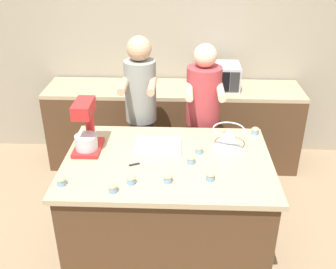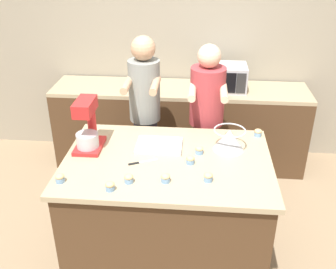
{
  "view_description": "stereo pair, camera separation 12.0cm",
  "coord_description": "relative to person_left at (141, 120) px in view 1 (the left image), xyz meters",
  "views": [
    {
      "loc": [
        0.1,
        -2.49,
        2.46
      ],
      "look_at": [
        0.0,
        0.05,
        1.13
      ],
      "focal_mm": 42.0,
      "sensor_mm": 36.0,
      "label": 1
    },
    {
      "loc": [
        0.22,
        -2.49,
        2.46
      ],
      "look_at": [
        0.0,
        0.05,
        1.13
      ],
      "focal_mm": 42.0,
      "sensor_mm": 36.0,
      "label": 2
    }
  ],
  "objects": [
    {
      "name": "cupcake_1",
      "position": [
        0.57,
        -1.02,
        0.07
      ],
      "size": [
        0.06,
        0.06,
        0.06
      ],
      "color": "#759EC6",
      "rests_on": "island_counter"
    },
    {
      "name": "cupcake_8",
      "position": [
        -0.07,
        -1.18,
        0.07
      ],
      "size": [
        0.06,
        0.06,
        0.06
      ],
      "color": "#759EC6",
      "rests_on": "island_counter"
    },
    {
      "name": "mixing_bowl",
      "position": [
        0.73,
        -0.57,
        0.13
      ],
      "size": [
        0.25,
        0.25,
        0.17
      ],
      "color": "#BCBCC1",
      "rests_on": "island_counter"
    },
    {
      "name": "cupcake_6",
      "position": [
        0.44,
        -0.81,
        0.07
      ],
      "size": [
        0.06,
        0.06,
        0.06
      ],
      "color": "#759EC6",
      "rests_on": "island_counter"
    },
    {
      "name": "person_right",
      "position": [
        0.56,
        0.0,
        -0.05
      ],
      "size": [
        0.33,
        0.49,
        1.62
      ],
      "color": "brown",
      "rests_on": "ground_plane"
    },
    {
      "name": "baking_tray",
      "position": [
        0.19,
        -0.58,
        0.06
      ],
      "size": [
        0.36,
        0.27,
        0.04
      ],
      "color": "#BCBCC1",
      "rests_on": "island_counter"
    },
    {
      "name": "cupcake_4",
      "position": [
        0.98,
        -0.33,
        0.07
      ],
      "size": [
        0.06,
        0.06,
        0.06
      ],
      "color": "#759EC6",
      "rests_on": "island_counter"
    },
    {
      "name": "cupcake_3",
      "position": [
        0.04,
        -1.08,
        0.07
      ],
      "size": [
        0.06,
        0.06,
        0.06
      ],
      "color": "#759EC6",
      "rests_on": "island_counter"
    },
    {
      "name": "stand_mixer",
      "position": [
        -0.35,
        -0.64,
        0.22
      ],
      "size": [
        0.2,
        0.3,
        0.41
      ],
      "color": "red",
      "rests_on": "island_counter"
    },
    {
      "name": "cupcake_2",
      "position": [
        0.75,
        -0.4,
        0.07
      ],
      "size": [
        0.06,
        0.06,
        0.06
      ],
      "color": "#759EC6",
      "rests_on": "island_counter"
    },
    {
      "name": "ground_plane",
      "position": [
        0.27,
        -0.76,
        -0.91
      ],
      "size": [
        16.0,
        16.0,
        0.0
      ],
      "primitive_type": "plane",
      "color": "#937A5B"
    },
    {
      "name": "knife",
      "position": [
        0.09,
        -0.82,
        0.04
      ],
      "size": [
        0.21,
        0.11,
        0.01
      ],
      "color": "#BCBCC1",
      "rests_on": "island_counter"
    },
    {
      "name": "back_counter",
      "position": [
        0.27,
        0.79,
        -0.45
      ],
      "size": [
        2.8,
        0.6,
        0.92
      ],
      "color": "#4C331E",
      "rests_on": "ground_plane"
    },
    {
      "name": "cupcake_0",
      "position": [
        0.51,
        -0.66,
        0.07
      ],
      "size": [
        0.06,
        0.06,
        0.06
      ],
      "color": "#759EC6",
      "rests_on": "island_counter"
    },
    {
      "name": "cupcake_5",
      "position": [
        -0.42,
        -1.12,
        0.07
      ],
      "size": [
        0.06,
        0.06,
        0.06
      ],
      "color": "#759EC6",
      "rests_on": "island_counter"
    },
    {
      "name": "back_wall",
      "position": [
        0.27,
        1.14,
        0.44
      ],
      "size": [
        10.0,
        0.06,
        2.7
      ],
      "color": "gray",
      "rests_on": "ground_plane"
    },
    {
      "name": "microwave_oven",
      "position": [
        0.74,
        0.79,
        0.15
      ],
      "size": [
        0.48,
        0.35,
        0.27
      ],
      "color": "#B7B7BC",
      "rests_on": "back_counter"
    },
    {
      "name": "island_counter",
      "position": [
        0.27,
        -0.76,
        -0.43
      ],
      "size": [
        1.54,
        1.07,
        0.95
      ],
      "color": "#4C331E",
      "rests_on": "ground_plane"
    },
    {
      "name": "person_left",
      "position": [
        0.0,
        0.0,
        0.0
      ],
      "size": [
        0.3,
        0.48,
        1.68
      ],
      "color": "#33384C",
      "rests_on": "ground_plane"
    },
    {
      "name": "cupcake_7",
      "position": [
        0.29,
        -1.05,
        0.07
      ],
      "size": [
        0.06,
        0.06,
        0.06
      ],
      "color": "#759EC6",
      "rests_on": "island_counter"
    }
  ]
}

